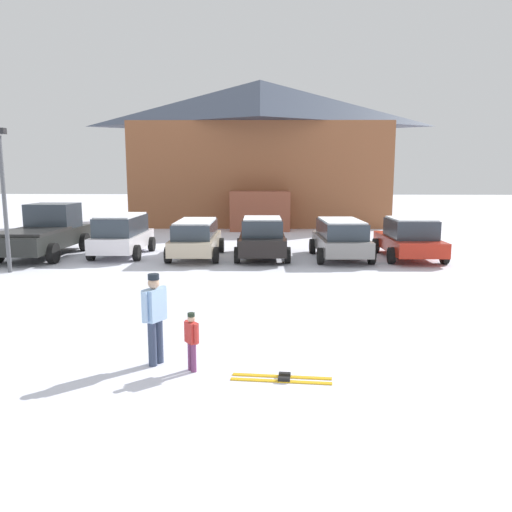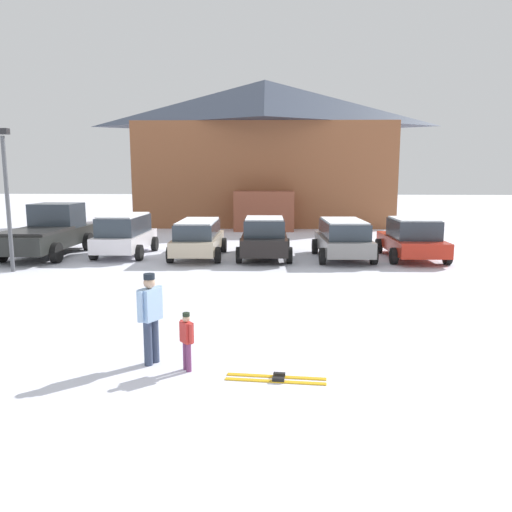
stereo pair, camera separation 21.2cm
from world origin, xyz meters
TOP-DOWN VIEW (x-y plane):
  - ground at (0.00, 0.00)m, footprint 160.00×160.00m
  - ski_lodge at (-1.19, 30.04)m, footprint 17.50×10.78m
  - parked_white_suv at (-6.44, 15.24)m, footprint 2.12×4.14m
  - parked_beige_suv at (-3.26, 14.89)m, footprint 2.19×4.52m
  - parked_black_sedan at (-0.53, 14.94)m, footprint 2.29×4.34m
  - parked_grey_wagon at (2.66, 14.89)m, footprint 2.35×4.34m
  - parked_red_sedan at (5.45, 15.09)m, footprint 2.35×4.44m
  - pickup_truck at (-9.67, 15.12)m, footprint 2.52×5.45m
  - skier_child_in_red_jacket at (-1.36, 2.93)m, footprint 0.28×0.32m
  - skier_adult_in_blue_parka at (-2.06, 3.22)m, footprint 0.39×0.56m
  - pair_of_skis at (0.22, 2.63)m, footprint 1.70×0.41m
  - lamp_post at (-9.28, 11.46)m, footprint 0.44×0.24m

SIDE VIEW (x-z plane):
  - ground at x=0.00m, z-range 0.00..0.00m
  - pair_of_skis at x=0.22m, z-range -0.02..0.06m
  - skier_child_in_red_jacket at x=-1.36m, z-range 0.07..1.12m
  - parked_red_sedan at x=5.45m, z-range 0.00..1.67m
  - parked_black_sedan at x=-0.53m, z-range 0.00..1.68m
  - parked_beige_suv at x=-3.26m, z-range 0.07..1.62m
  - parked_grey_wagon at x=2.66m, z-range 0.07..1.67m
  - parked_white_suv at x=-6.44m, z-range 0.06..1.80m
  - skier_adult_in_blue_parka at x=-2.06m, z-range 0.11..1.78m
  - pickup_truck at x=-9.67m, z-range -0.08..2.07m
  - lamp_post at x=-9.28m, z-range 0.34..5.28m
  - ski_lodge at x=-1.19m, z-range 0.07..9.83m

